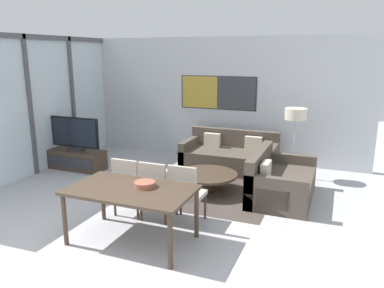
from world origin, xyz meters
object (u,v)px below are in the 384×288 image
(television, at_px, (75,134))
(sofa_side, at_px, (278,183))
(coffee_table, at_px, (207,178))
(tv_console, at_px, (77,159))
(dining_table, at_px, (131,194))
(sofa_main, at_px, (230,157))
(dining_chair_left, at_px, (129,183))
(floor_lamp, at_px, (296,118))
(dining_chair_right, at_px, (186,191))
(dining_chair_centre, at_px, (156,187))
(fruit_bowl, at_px, (145,184))

(television, height_order, sofa_side, television)
(sofa_side, xyz_separation_m, coffee_table, (-1.22, -0.18, -0.01))
(tv_console, height_order, dining_table, dining_table)
(sofa_main, distance_m, dining_chair_left, 2.96)
(dining_chair_left, bearing_deg, television, 144.89)
(sofa_main, relative_size, dining_chair_left, 2.14)
(tv_console, xyz_separation_m, sofa_side, (4.29, -0.05, 0.06))
(floor_lamp, bearing_deg, dining_chair_right, -112.92)
(television, distance_m, floor_lamp, 4.56)
(dining_chair_centre, relative_size, fruit_bowl, 3.26)
(television, bearing_deg, fruit_bowl, -37.24)
(dining_chair_centre, distance_m, floor_lamp, 3.29)
(coffee_table, height_order, fruit_bowl, fruit_bowl)
(television, bearing_deg, sofa_main, 21.87)
(dining_chair_centre, bearing_deg, sofa_main, 83.93)
(sofa_main, distance_m, floor_lamp, 1.63)
(coffee_table, bearing_deg, sofa_main, 90.00)
(sofa_side, relative_size, dining_chair_centre, 1.76)
(tv_console, height_order, floor_lamp, floor_lamp)
(floor_lamp, bearing_deg, dining_chair_left, -127.05)
(sofa_main, xyz_separation_m, fruit_bowl, (-0.17, -3.44, 0.51))
(dining_chair_centre, bearing_deg, tv_console, 149.51)
(floor_lamp, bearing_deg, tv_console, -165.41)
(fruit_bowl, bearing_deg, television, 142.76)
(dining_chair_left, height_order, dining_chair_right, same)
(tv_console, distance_m, dining_chair_centre, 3.22)
(coffee_table, xyz_separation_m, dining_chair_right, (0.16, -1.37, 0.25))
(dining_chair_left, relative_size, fruit_bowl, 3.26)
(dining_table, bearing_deg, dining_chair_left, 123.06)
(sofa_main, xyz_separation_m, dining_chair_left, (-0.77, -2.85, 0.24))
(sofa_side, xyz_separation_m, dining_chair_right, (-1.06, -1.55, 0.24))
(sofa_main, bearing_deg, fruit_bowl, -92.79)
(sofa_main, xyz_separation_m, coffee_table, (0.00, -1.47, -0.01))
(fruit_bowl, distance_m, floor_lamp, 3.69)
(television, bearing_deg, floor_lamp, 14.58)
(coffee_table, height_order, floor_lamp, floor_lamp)
(fruit_bowl, bearing_deg, dining_chair_left, 135.57)
(coffee_table, height_order, dining_table, dining_table)
(sofa_main, distance_m, fruit_bowl, 3.48)
(dining_chair_centre, bearing_deg, dining_chair_left, 178.86)
(sofa_main, xyz_separation_m, floor_lamp, (1.32, -0.09, 0.95))
(television, relative_size, sofa_side, 0.73)
(tv_console, relative_size, dining_chair_right, 1.37)
(sofa_side, height_order, dining_table, sofa_side)
(tv_console, height_order, dining_chair_right, dining_chair_right)
(television, xyz_separation_m, dining_table, (2.77, -2.33, -0.11))
(coffee_table, bearing_deg, dining_chair_centre, -102.34)
(sofa_main, relative_size, dining_table, 1.21)
(dining_table, bearing_deg, dining_chair_centre, 90.00)
(tv_console, relative_size, dining_chair_centre, 1.37)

